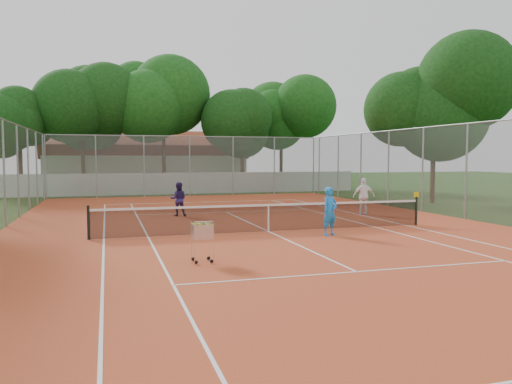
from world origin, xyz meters
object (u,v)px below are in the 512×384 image
object	(u,v)px
tennis_net	(268,218)
clubhouse	(146,162)
player_far_right	(364,196)
player_near	(330,211)
ball_hopper	(202,241)
player_far_left	(178,199)

from	to	relation	value
tennis_net	clubhouse	size ratio (longest dim) A/B	0.72
clubhouse	player_far_right	size ratio (longest dim) A/B	9.90
player_near	player_far_right	bearing A→B (deg)	30.76
clubhouse	ball_hopper	distance (m)	33.45
player_near	ball_hopper	bearing A→B (deg)	-168.75
player_near	player_far_right	distance (m)	6.54
clubhouse	player_near	bearing A→B (deg)	-83.09
clubhouse	player_near	size ratio (longest dim) A/B	10.23
player_far_right	ball_hopper	distance (m)	12.05
player_near	ball_hopper	xyz separation A→B (m)	(-4.83, -3.00, -0.28)
tennis_net	player_near	size ratio (longest dim) A/B	7.41
clubhouse	ball_hopper	xyz separation A→B (m)	(-1.15, -33.39, -1.65)
tennis_net	clubhouse	distance (m)	29.12
tennis_net	player_near	world-z (taller)	player_near
clubhouse	player_far_left	xyz separation A→B (m)	(-0.35, -23.47, -1.44)
clubhouse	player_far_right	bearing A→B (deg)	-72.93
player_far_left	player_near	bearing A→B (deg)	129.82
tennis_net	player_near	distance (m)	2.20
tennis_net	player_far_left	size ratio (longest dim) A/B	7.99
player_far_right	ball_hopper	xyz separation A→B (m)	(-8.91, -8.11, -0.30)
ball_hopper	player_far_right	bearing A→B (deg)	61.37
player_far_right	ball_hopper	world-z (taller)	player_far_right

